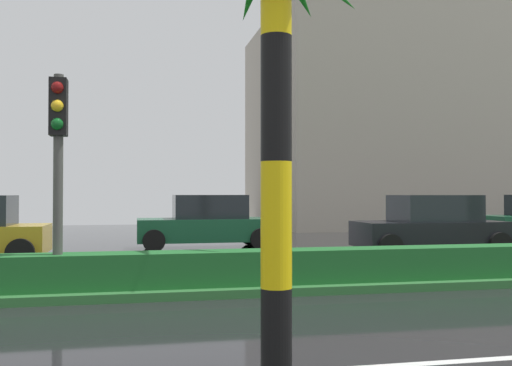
{
  "coord_description": "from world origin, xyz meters",
  "views": [
    {
      "loc": [
        5.63,
        -3.51,
        1.77
      ],
      "look_at": [
        8.79,
        11.48,
        2.05
      ],
      "focal_mm": 40.46,
      "sensor_mm": 36.0,
      "label": 1
    }
  ],
  "objects_px": {
    "car_in_traffic_fifth": "(431,226)",
    "car_in_traffic_fourth": "(206,223)",
    "traffic_signal_median_right": "(58,141)",
    "traffic_signal_foreground": "(275,21)"
  },
  "relations": [
    {
      "from": "car_in_traffic_fifth",
      "to": "car_in_traffic_fourth",
      "type": "bearing_deg",
      "value": -27.54
    },
    {
      "from": "traffic_signal_median_right",
      "to": "car_in_traffic_fifth",
      "type": "distance_m",
      "value": 11.16
    },
    {
      "from": "traffic_signal_foreground",
      "to": "car_in_traffic_fifth",
      "type": "xyz_separation_m",
      "value": [
        7.72,
        12.46,
        -1.83
      ]
    },
    {
      "from": "traffic_signal_foreground",
      "to": "car_in_traffic_fifth",
      "type": "bearing_deg",
      "value": -121.8
    },
    {
      "from": "traffic_signal_median_right",
      "to": "car_in_traffic_fourth",
      "type": "relative_size",
      "value": 0.84
    },
    {
      "from": "traffic_signal_median_right",
      "to": "car_in_traffic_fifth",
      "type": "height_order",
      "value": "traffic_signal_median_right"
    },
    {
      "from": "car_in_traffic_fourth",
      "to": "car_in_traffic_fifth",
      "type": "relative_size",
      "value": 1.0
    },
    {
      "from": "car_in_traffic_fifth",
      "to": "traffic_signal_median_right",
      "type": "bearing_deg",
      "value": 28.54
    },
    {
      "from": "traffic_signal_median_right",
      "to": "car_in_traffic_fifth",
      "type": "bearing_deg",
      "value": 28.54
    },
    {
      "from": "traffic_signal_foreground",
      "to": "traffic_signal_median_right",
      "type": "bearing_deg",
      "value": -74.79
    }
  ]
}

